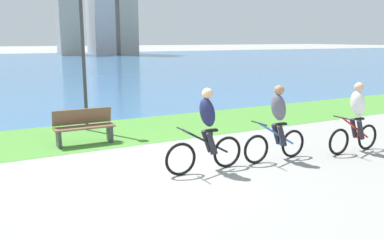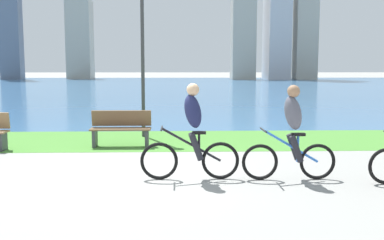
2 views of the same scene
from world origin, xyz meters
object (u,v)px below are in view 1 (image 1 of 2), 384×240
Objects in this scene: cyclist_distant_rear at (356,118)px; lamppost_tall at (82,36)px; cyclist_trailing at (277,123)px; bench_far_along_path at (84,127)px; cyclist_lead at (206,131)px.

lamppost_tall is (-5.05, 5.36, 1.91)m from cyclist_distant_rear.
cyclist_trailing is 0.40× the size of lamppost_tall.
lamppost_tall is at bearing 74.16° from bench_far_along_path.
cyclist_lead is at bearing -63.49° from bench_far_along_path.
lamppost_tall reaches higher than bench_far_along_path.
cyclist_lead is at bearing -75.97° from lamppost_tall.
cyclist_distant_rear is at bearing -34.64° from bench_far_along_path.
cyclist_lead is at bearing 173.43° from cyclist_distant_rear.
lamppost_tall is (0.44, 1.57, 2.29)m from bench_far_along_path.
lamppost_tall reaches higher than cyclist_distant_rear.
cyclist_lead is at bearing 177.43° from cyclist_trailing.
bench_far_along_path is at bearing 116.51° from cyclist_lead.
bench_far_along_path is 2.81m from lamppost_tall.
cyclist_trailing is 1.12× the size of bench_far_along_path.
cyclist_lead is 1.05× the size of cyclist_distant_rear.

